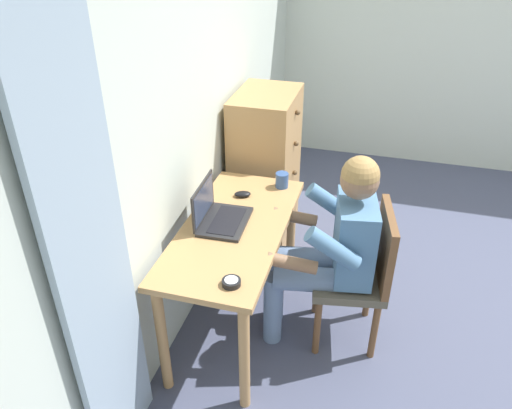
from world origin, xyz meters
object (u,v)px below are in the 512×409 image
(chair, at_px, (361,271))
(computer_mouse, at_px, (243,194))
(person_seated, at_px, (331,242))
(desk_clock, at_px, (231,282))
(desk, at_px, (234,244))
(coffee_mug, at_px, (282,180))
(dresser, at_px, (265,169))
(laptop, at_px, (218,214))

(chair, relative_size, computer_mouse, 8.74)
(person_seated, height_order, desk_clock, person_seated)
(desk, relative_size, person_seated, 1.01)
(desk, relative_size, coffee_mug, 10.04)
(desk, relative_size, desk_clock, 13.39)
(desk_clock, bearing_deg, dresser, 8.45)
(desk, relative_size, laptop, 3.45)
(person_seated, bearing_deg, chair, -81.13)
(desk, distance_m, dresser, 1.01)
(person_seated, xyz_separation_m, coffee_mug, (0.42, 0.38, 0.11))
(desk, relative_size, dresser, 1.04)
(laptop, distance_m, desk_clock, 0.54)
(laptop, bearing_deg, desk_clock, -154.12)
(chair, bearing_deg, desk_clock, 135.35)
(desk, xyz_separation_m, computer_mouse, (0.33, 0.05, 0.13))
(person_seated, xyz_separation_m, laptop, (-0.07, 0.63, 0.11))
(computer_mouse, bearing_deg, coffee_mug, -69.94)
(chair, relative_size, laptop, 2.50)
(chair, height_order, desk_clock, chair)
(desk, height_order, dresser, dresser)
(laptop, bearing_deg, chair, -83.37)
(desk, distance_m, coffee_mug, 0.55)
(laptop, xyz_separation_m, desk_clock, (-0.49, -0.24, -0.04))
(chair, distance_m, desk_clock, 0.86)
(desk, distance_m, chair, 0.73)
(dresser, height_order, coffee_mug, dresser)
(chair, bearing_deg, dresser, 41.66)
(dresser, relative_size, computer_mouse, 11.54)
(person_seated, height_order, laptop, person_seated)
(person_seated, xyz_separation_m, desk_clock, (-0.55, 0.39, 0.08))
(chair, height_order, coffee_mug, chair)
(computer_mouse, bearing_deg, desk, 167.24)
(desk, distance_m, person_seated, 0.54)
(desk, height_order, person_seated, person_seated)
(desk, bearing_deg, desk_clock, -163.50)
(desk_clock, bearing_deg, computer_mouse, 13.21)
(laptop, distance_m, coffee_mug, 0.55)
(chair, height_order, person_seated, person_seated)
(dresser, xyz_separation_m, chair, (-0.89, -0.79, -0.09))
(desk_clock, bearing_deg, desk, 16.50)
(chair, xyz_separation_m, desk_clock, (-0.58, 0.57, 0.26))
(computer_mouse, relative_size, desk_clock, 1.11)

